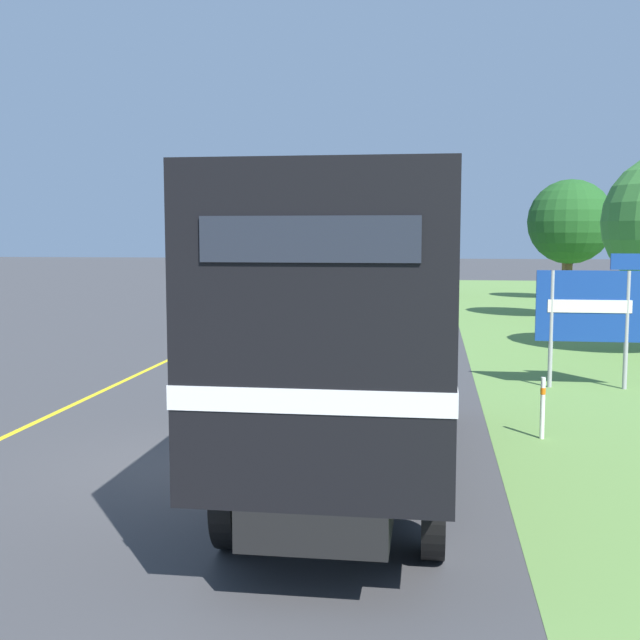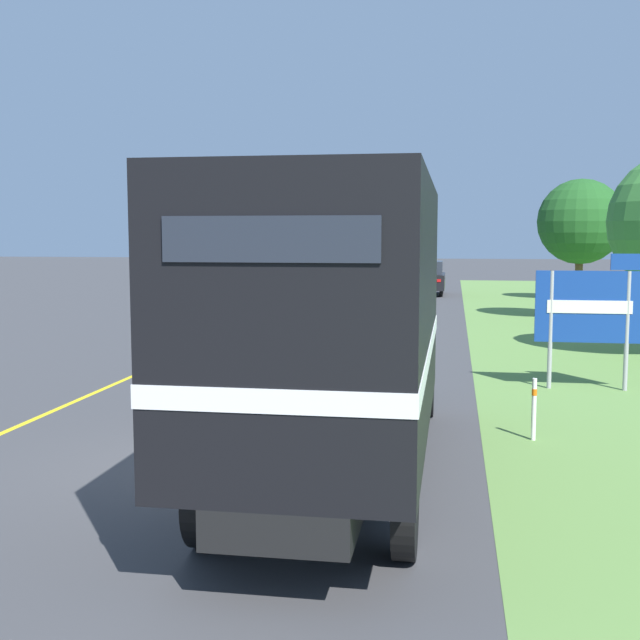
{
  "view_description": "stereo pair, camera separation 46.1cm",
  "coord_description": "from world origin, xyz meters",
  "px_view_note": "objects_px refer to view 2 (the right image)",
  "views": [
    {
      "loc": [
        2.79,
        -10.27,
        3.08
      ],
      "look_at": [
        0.3,
        7.42,
        1.2
      ],
      "focal_mm": 45.0,
      "sensor_mm": 36.0,
      "label": 1
    },
    {
      "loc": [
        3.24,
        -10.2,
        3.08
      ],
      "look_at": [
        0.3,
        7.42,
        1.2
      ],
      "focal_mm": 45.0,
      "sensor_mm": 36.0,
      "label": 2
    }
  ],
  "objects_px": {
    "roadside_tree_far": "(579,229)",
    "delineator_post": "(534,407)",
    "highway_sign": "(591,308)",
    "roadside_tree_mid": "(581,222)",
    "lead_car_white": "(296,304)",
    "horse_trailer_truck": "(339,319)",
    "lead_car_black_ahead": "(427,278)"
  },
  "relations": [
    {
      "from": "horse_trailer_truck",
      "to": "highway_sign",
      "type": "xyz_separation_m",
      "value": [
        4.12,
        6.67,
        -0.4
      ]
    },
    {
      "from": "lead_car_black_ahead",
      "to": "roadside_tree_far",
      "type": "height_order",
      "value": "roadside_tree_far"
    },
    {
      "from": "lead_car_white",
      "to": "roadside_tree_mid",
      "type": "relative_size",
      "value": 0.8
    },
    {
      "from": "horse_trailer_truck",
      "to": "lead_car_black_ahead",
      "type": "xyz_separation_m",
      "value": [
        0.05,
        32.31,
        -1.14
      ]
    },
    {
      "from": "lead_car_black_ahead",
      "to": "horse_trailer_truck",
      "type": "bearing_deg",
      "value": -90.1
    },
    {
      "from": "lead_car_white",
      "to": "highway_sign",
      "type": "bearing_deg",
      "value": -47.74
    },
    {
      "from": "horse_trailer_truck",
      "to": "lead_car_black_ahead",
      "type": "relative_size",
      "value": 2.18
    },
    {
      "from": "highway_sign",
      "to": "roadside_tree_mid",
      "type": "distance_m",
      "value": 14.34
    },
    {
      "from": "horse_trailer_truck",
      "to": "highway_sign",
      "type": "relative_size",
      "value": 3.05
    },
    {
      "from": "roadside_tree_mid",
      "to": "horse_trailer_truck",
      "type": "bearing_deg",
      "value": -105.99
    },
    {
      "from": "horse_trailer_truck",
      "to": "roadside_tree_far",
      "type": "height_order",
      "value": "roadside_tree_far"
    },
    {
      "from": "horse_trailer_truck",
      "to": "roadside_tree_mid",
      "type": "bearing_deg",
      "value": 74.01
    },
    {
      "from": "highway_sign",
      "to": "roadside_tree_far",
      "type": "xyz_separation_m",
      "value": [
        3.2,
        23.62,
        1.75
      ]
    },
    {
      "from": "horse_trailer_truck",
      "to": "lead_car_black_ahead",
      "type": "height_order",
      "value": "horse_trailer_truck"
    },
    {
      "from": "highway_sign",
      "to": "roadside_tree_mid",
      "type": "bearing_deg",
      "value": 82.6
    },
    {
      "from": "horse_trailer_truck",
      "to": "roadside_tree_mid",
      "type": "height_order",
      "value": "roadside_tree_mid"
    },
    {
      "from": "horse_trailer_truck",
      "to": "lead_car_black_ahead",
      "type": "distance_m",
      "value": 32.33
    },
    {
      "from": "horse_trailer_truck",
      "to": "roadside_tree_mid",
      "type": "relative_size",
      "value": 1.62
    },
    {
      "from": "lead_car_white",
      "to": "roadside_tree_mid",
      "type": "distance_m",
      "value": 11.37
    },
    {
      "from": "horse_trailer_truck",
      "to": "lead_car_white",
      "type": "relative_size",
      "value": 2.01
    },
    {
      "from": "horse_trailer_truck",
      "to": "delineator_post",
      "type": "bearing_deg",
      "value": 41.66
    },
    {
      "from": "roadside_tree_far",
      "to": "delineator_post",
      "type": "bearing_deg",
      "value": -99.53
    },
    {
      "from": "horse_trailer_truck",
      "to": "roadside_tree_far",
      "type": "relative_size",
      "value": 1.71
    },
    {
      "from": "lead_car_white",
      "to": "delineator_post",
      "type": "bearing_deg",
      "value": -64.17
    },
    {
      "from": "lead_car_black_ahead",
      "to": "highway_sign",
      "type": "bearing_deg",
      "value": -80.99
    },
    {
      "from": "horse_trailer_truck",
      "to": "delineator_post",
      "type": "relative_size",
      "value": 8.77
    },
    {
      "from": "roadside_tree_mid",
      "to": "roadside_tree_far",
      "type": "bearing_deg",
      "value": 81.79
    },
    {
      "from": "highway_sign",
      "to": "roadside_tree_mid",
      "type": "relative_size",
      "value": 0.53
    },
    {
      "from": "lead_car_white",
      "to": "roadside_tree_far",
      "type": "bearing_deg",
      "value": 54.42
    },
    {
      "from": "lead_car_white",
      "to": "delineator_post",
      "type": "xyz_separation_m",
      "value": [
        6.17,
        -12.75,
        -0.41
      ]
    },
    {
      "from": "delineator_post",
      "to": "highway_sign",
      "type": "bearing_deg",
      "value": 71.02
    },
    {
      "from": "roadside_tree_mid",
      "to": "roadside_tree_far",
      "type": "xyz_separation_m",
      "value": [
        1.37,
        9.52,
        -0.19
      ]
    }
  ]
}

